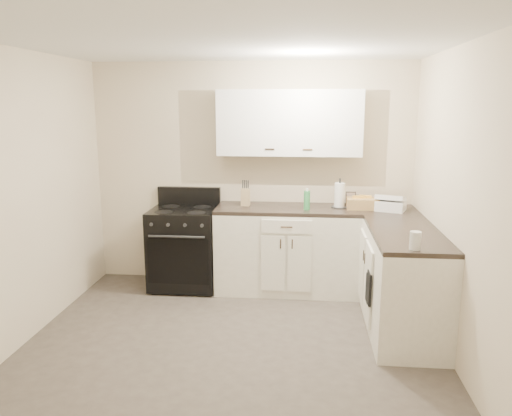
# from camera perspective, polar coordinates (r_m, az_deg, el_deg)

# --- Properties ---
(floor) EXTENTS (3.60, 3.60, 0.00)m
(floor) POSITION_cam_1_polar(r_m,az_deg,el_deg) (4.35, -3.02, -16.15)
(floor) COLOR #473F38
(floor) RESTS_ON ground
(ceiling) EXTENTS (3.60, 3.60, 0.00)m
(ceiling) POSITION_cam_1_polar(r_m,az_deg,el_deg) (3.87, -3.45, 18.60)
(ceiling) COLOR white
(ceiling) RESTS_ON wall_back
(wall_back) EXTENTS (3.60, 0.00, 3.60)m
(wall_back) POSITION_cam_1_polar(r_m,az_deg,el_deg) (5.69, -0.50, 3.84)
(wall_back) COLOR beige
(wall_back) RESTS_ON ground
(wall_right) EXTENTS (0.00, 3.60, 3.60)m
(wall_right) POSITION_cam_1_polar(r_m,az_deg,el_deg) (4.07, 22.72, -0.33)
(wall_right) COLOR beige
(wall_right) RESTS_ON ground
(wall_left) EXTENTS (0.00, 3.60, 3.60)m
(wall_left) POSITION_cam_1_polar(r_m,az_deg,el_deg) (4.56, -26.21, 0.59)
(wall_left) COLOR beige
(wall_left) RESTS_ON ground
(wall_front) EXTENTS (3.60, 0.00, 3.60)m
(wall_front) POSITION_cam_1_polar(r_m,az_deg,el_deg) (2.23, -10.26, -9.21)
(wall_front) COLOR beige
(wall_front) RESTS_ON ground
(base_cabinets_back) EXTENTS (1.55, 0.60, 0.90)m
(base_cabinets_back) POSITION_cam_1_polar(r_m,az_deg,el_deg) (5.54, 3.59, -4.89)
(base_cabinets_back) COLOR white
(base_cabinets_back) RESTS_ON floor
(base_cabinets_right) EXTENTS (0.60, 1.90, 0.90)m
(base_cabinets_right) POSITION_cam_1_polar(r_m,az_deg,el_deg) (5.00, 15.83, -7.20)
(base_cabinets_right) COLOR white
(base_cabinets_right) RESTS_ON floor
(countertop_back) EXTENTS (1.55, 0.60, 0.04)m
(countertop_back) POSITION_cam_1_polar(r_m,az_deg,el_deg) (5.42, 3.65, -0.13)
(countertop_back) COLOR black
(countertop_back) RESTS_ON base_cabinets_back
(countertop_right) EXTENTS (0.60, 1.90, 0.04)m
(countertop_right) POSITION_cam_1_polar(r_m,az_deg,el_deg) (4.87, 16.14, -1.96)
(countertop_right) COLOR black
(countertop_right) RESTS_ON base_cabinets_right
(upper_cabinets) EXTENTS (1.55, 0.30, 0.70)m
(upper_cabinets) POSITION_cam_1_polar(r_m,az_deg,el_deg) (5.46, 3.83, 9.70)
(upper_cabinets) COLOR white
(upper_cabinets) RESTS_ON wall_back
(stove) EXTENTS (0.73, 0.62, 0.88)m
(stove) POSITION_cam_1_polar(r_m,az_deg,el_deg) (5.66, -8.17, -4.51)
(stove) COLOR black
(stove) RESTS_ON floor
(knife_block) EXTENTS (0.10, 0.09, 0.19)m
(knife_block) POSITION_cam_1_polar(r_m,az_deg,el_deg) (5.48, -1.20, 1.26)
(knife_block) COLOR tan
(knife_block) RESTS_ON countertop_back
(paper_towel) EXTENTS (0.15, 0.15, 0.27)m
(paper_towel) POSITION_cam_1_polar(r_m,az_deg,el_deg) (5.45, 9.52, 1.44)
(paper_towel) COLOR white
(paper_towel) RESTS_ON countertop_back
(soap_bottle) EXTENTS (0.09, 0.09, 0.20)m
(soap_bottle) POSITION_cam_1_polar(r_m,az_deg,el_deg) (5.30, 5.83, 0.88)
(soap_bottle) COLOR #3A974F
(soap_bottle) RESTS_ON countertop_back
(picture_frame) EXTENTS (0.11, 0.04, 0.14)m
(picture_frame) POSITION_cam_1_polar(r_m,az_deg,el_deg) (5.68, 10.78, 1.15)
(picture_frame) COLOR black
(picture_frame) RESTS_ON countertop_back
(wicker_basket) EXTENTS (0.34, 0.23, 0.11)m
(wicker_basket) POSITION_cam_1_polar(r_m,az_deg,el_deg) (5.45, 12.09, 0.50)
(wicker_basket) COLOR tan
(wicker_basket) RESTS_ON countertop_right
(countertop_grill) EXTENTS (0.36, 0.35, 0.10)m
(countertop_grill) POSITION_cam_1_polar(r_m,az_deg,el_deg) (5.43, 15.15, 0.28)
(countertop_grill) COLOR white
(countertop_grill) RESTS_ON countertop_right
(glass_jar) EXTENTS (0.11, 0.11, 0.14)m
(glass_jar) POSITION_cam_1_polar(r_m,az_deg,el_deg) (4.03, 17.74, -3.56)
(glass_jar) COLOR silver
(glass_jar) RESTS_ON countertop_right
(oven_mitt_near) EXTENTS (0.02, 0.17, 0.29)m
(oven_mitt_near) POSITION_cam_1_polar(r_m,az_deg,el_deg) (4.52, 12.81, -8.91)
(oven_mitt_near) COLOR black
(oven_mitt_near) RESTS_ON base_cabinets_right
(oven_mitt_far) EXTENTS (0.02, 0.14, 0.25)m
(oven_mitt_far) POSITION_cam_1_polar(r_m,az_deg,el_deg) (4.62, 12.64, -8.97)
(oven_mitt_far) COLOR black
(oven_mitt_far) RESTS_ON base_cabinets_right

